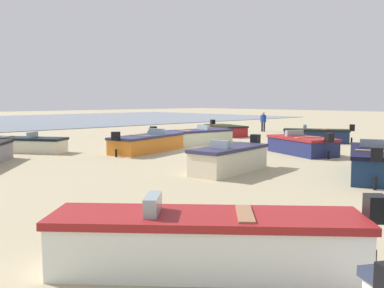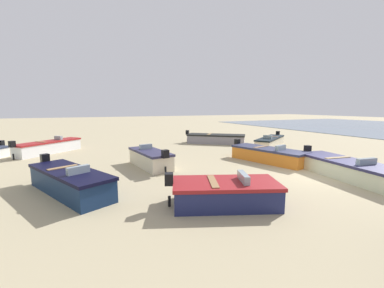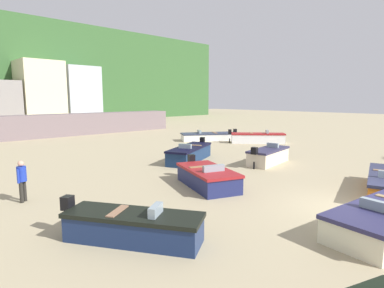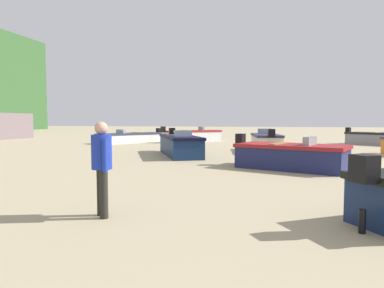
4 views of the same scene
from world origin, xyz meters
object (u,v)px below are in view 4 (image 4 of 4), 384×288
boat_cream_2 (266,143)px  boat_navy_10 (291,156)px  boat_white_4 (192,136)px  boat_white_8 (131,138)px  beach_walker_distant (102,161)px  boat_navy_0 (180,145)px

boat_cream_2 → boat_navy_10: size_ratio=0.99×
boat_white_4 → boat_white_8: boat_white_4 is taller
beach_walker_distant → boat_cream_2: bearing=-52.4°
boat_white_4 → beach_walker_distant: 20.42m
boat_navy_0 → boat_navy_10: size_ratio=1.22×
beach_walker_distant → boat_navy_0: bearing=-33.5°
boat_white_8 → boat_white_4: bearing=-125.5°
boat_navy_10 → boat_navy_0: bearing=-104.6°
boat_navy_0 → beach_walker_distant: bearing=72.7°
boat_navy_10 → boat_cream_2: bearing=-150.6°
boat_white_8 → boat_navy_0: bearing=157.7°
boat_navy_10 → boat_white_8: bearing=-115.6°
boat_white_4 → beach_walker_distant: bearing=-33.9°
boat_navy_10 → beach_walker_distant: beach_walker_distant is taller
boat_white_4 → boat_white_8: size_ratio=0.81×
boat_navy_10 → beach_walker_distant: (-6.71, 3.40, 0.52)m
boat_cream_2 → boat_navy_0: bearing=-152.4°
boat_cream_2 → boat_navy_10: 6.46m
boat_cream_2 → beach_walker_distant: bearing=-109.3°
boat_white_8 → boat_navy_10: bearing=164.2°
boat_navy_0 → boat_white_4: boat_navy_0 is taller
boat_navy_10 → beach_walker_distant: size_ratio=2.43×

